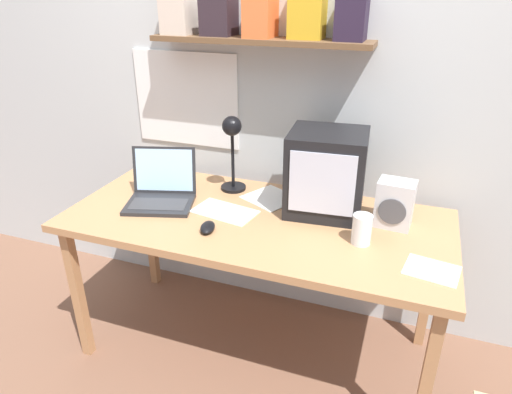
# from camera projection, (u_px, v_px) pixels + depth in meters

# --- Properties ---
(ground_plane) EXTENTS (12.00, 12.00, 0.00)m
(ground_plane) POSITION_uv_depth(u_px,v_px,m) (256.00, 347.00, 2.36)
(ground_plane) COLOR brown
(back_wall) EXTENTS (5.60, 0.24, 2.60)m
(back_wall) POSITION_uv_depth(u_px,v_px,m) (288.00, 74.00, 2.20)
(back_wall) COLOR silver
(back_wall) RESTS_ON ground_plane
(corner_desk) EXTENTS (1.70, 0.77, 0.76)m
(corner_desk) POSITION_uv_depth(u_px,v_px,m) (256.00, 229.00, 2.06)
(corner_desk) COLOR #B47F53
(corner_desk) RESTS_ON ground_plane
(crt_monitor) EXTENTS (0.36, 0.33, 0.37)m
(crt_monitor) POSITION_uv_depth(u_px,v_px,m) (326.00, 173.00, 2.02)
(crt_monitor) COLOR black
(crt_monitor) RESTS_ON corner_desk
(laptop) EXTENTS (0.37, 0.35, 0.24)m
(laptop) POSITION_uv_depth(u_px,v_px,m) (162.00, 189.00, 2.16)
(laptop) COLOR #232326
(laptop) RESTS_ON corner_desk
(desk_lamp) EXTENTS (0.13, 0.16, 0.39)m
(desk_lamp) POSITION_uv_depth(u_px,v_px,m) (232.00, 142.00, 2.17)
(desk_lamp) COLOR black
(desk_lamp) RESTS_ON corner_desk
(juice_glass) EXTENTS (0.08, 0.08, 0.13)m
(juice_glass) POSITION_uv_depth(u_px,v_px,m) (362.00, 231.00, 1.81)
(juice_glass) COLOR white
(juice_glass) RESTS_ON corner_desk
(space_heater) EXTENTS (0.16, 0.13, 0.20)m
(space_heater) POSITION_uv_depth(u_px,v_px,m) (395.00, 204.00, 1.93)
(space_heater) COLOR silver
(space_heater) RESTS_ON corner_desk
(computer_mouse) EXTENTS (0.08, 0.12, 0.03)m
(computer_mouse) POSITION_uv_depth(u_px,v_px,m) (208.00, 227.00, 1.92)
(computer_mouse) COLOR black
(computer_mouse) RESTS_ON corner_desk
(loose_paper_near_laptop) EXTENTS (0.21, 0.18, 0.00)m
(loose_paper_near_laptop) POSITION_uv_depth(u_px,v_px,m) (432.00, 270.00, 1.66)
(loose_paper_near_laptop) COLOR white
(loose_paper_near_laptop) RESTS_ON corner_desk
(printed_handout) EXTENTS (0.30, 0.29, 0.00)m
(printed_handout) POSITION_uv_depth(u_px,v_px,m) (270.00, 198.00, 2.21)
(printed_handout) COLOR white
(printed_handout) RESTS_ON corner_desk
(open_notebook) EXTENTS (0.31, 0.21, 0.00)m
(open_notebook) POSITION_uv_depth(u_px,v_px,m) (225.00, 212.00, 2.08)
(open_notebook) COLOR silver
(open_notebook) RESTS_ON corner_desk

